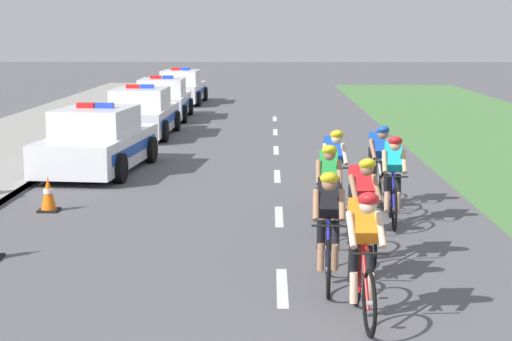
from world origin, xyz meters
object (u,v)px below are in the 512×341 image
(police_car_furthest, at_px, (181,88))
(cyclist_fourth, at_px, (328,190))
(cyclist_second, at_px, (328,226))
(police_car_second, at_px, (141,114))
(cyclist_lead, at_px, (363,253))
(police_car_nearest, at_px, (98,142))
(cyclist_seventh, at_px, (333,170))
(cyclist_third, at_px, (362,208))
(police_car_third, at_px, (163,100))
(cyclist_sixth, at_px, (379,164))
(cyclist_fifth, at_px, (393,178))
(traffic_cone_near, at_px, (48,194))

(police_car_furthest, bearing_deg, cyclist_fourth, -78.49)
(cyclist_second, distance_m, police_car_second, 15.61)
(police_car_furthest, bearing_deg, cyclist_lead, -79.70)
(cyclist_lead, distance_m, police_car_nearest, 10.95)
(cyclist_seventh, bearing_deg, cyclist_third, -87.14)
(police_car_nearest, relative_size, police_car_third, 1.03)
(police_car_third, bearing_deg, cyclist_lead, -76.68)
(cyclist_seventh, xyz_separation_m, police_car_furthest, (-5.09, 22.06, -0.11))
(cyclist_third, distance_m, cyclist_sixth, 3.84)
(cyclist_fifth, bearing_deg, police_car_furthest, 104.74)
(cyclist_sixth, bearing_deg, police_car_furthest, 105.57)
(police_car_second, bearing_deg, traffic_cone_near, -90.10)
(cyclist_fourth, relative_size, cyclist_sixth, 1.00)
(cyclist_fifth, height_order, police_car_furthest, police_car_furthest)
(cyclist_second, relative_size, cyclist_fourth, 1.00)
(cyclist_third, relative_size, police_car_furthest, 0.39)
(cyclist_sixth, bearing_deg, police_car_third, 111.65)
(police_car_furthest, bearing_deg, police_car_third, -89.99)
(cyclist_lead, xyz_separation_m, traffic_cone_near, (-5.02, 5.52, -0.48))
(cyclist_fifth, height_order, police_car_second, police_car_second)
(police_car_second, distance_m, traffic_cone_near, 10.61)
(police_car_nearest, height_order, police_car_second, same)
(cyclist_fourth, xyz_separation_m, traffic_cone_near, (-4.89, 1.92, -0.48))
(police_car_nearest, distance_m, traffic_cone_near, 4.24)
(cyclist_second, xyz_separation_m, cyclist_fifth, (1.31, 3.39, 0.00))
(cyclist_lead, height_order, cyclist_fourth, same)
(police_car_nearest, bearing_deg, traffic_cone_near, -90.23)
(cyclist_sixth, bearing_deg, cyclist_fourth, -113.92)
(cyclist_third, bearing_deg, cyclist_seventh, 92.86)
(cyclist_fourth, xyz_separation_m, police_car_third, (-4.87, 17.51, -0.11))
(cyclist_second, distance_m, cyclist_seventh, 4.22)
(cyclist_fourth, height_order, cyclist_sixth, same)
(cyclist_second, height_order, police_car_furthest, police_car_furthest)
(cyclist_lead, bearing_deg, cyclist_fourth, 92.09)
(cyclist_second, bearing_deg, cyclist_lead, -76.58)
(cyclist_second, distance_m, cyclist_fifth, 3.64)
(cyclist_seventh, relative_size, traffic_cone_near, 2.68)
(cyclist_sixth, xyz_separation_m, cyclist_seventh, (-0.88, -0.64, 0.00))
(cyclist_second, relative_size, police_car_nearest, 0.38)
(police_car_second, distance_m, police_car_third, 4.99)
(cyclist_lead, bearing_deg, police_car_furthest, 100.30)
(police_car_second, bearing_deg, cyclist_second, -72.46)
(cyclist_fourth, xyz_separation_m, cyclist_sixth, (1.10, 2.48, 0.00))
(police_car_nearest, bearing_deg, police_car_third, 89.99)
(cyclist_seventh, distance_m, traffic_cone_near, 5.13)
(cyclist_third, height_order, cyclist_sixth, same)
(cyclist_third, bearing_deg, police_car_nearest, 125.21)
(cyclist_fifth, bearing_deg, police_car_nearest, 139.67)
(cyclist_third, height_order, police_car_third, police_car_third)
(cyclist_fifth, bearing_deg, cyclist_third, -108.45)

